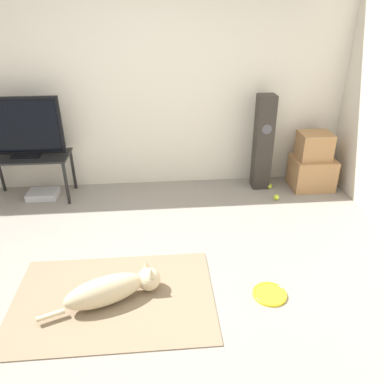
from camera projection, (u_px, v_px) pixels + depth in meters
The scene contains 13 objects.
ground_plane at pixel (126, 294), 3.01m from camera, with size 12.00×12.00×0.00m, color gray.
wall_back at pixel (129, 81), 4.28m from camera, with size 8.00×0.06×2.55m.
area_rug at pixel (114, 299), 2.95m from camera, with size 1.58×1.06×0.01m.
dog at pixel (114, 289), 2.88m from camera, with size 0.91×0.43×0.25m.
frisbee at pixel (270, 294), 2.99m from camera, with size 0.28×0.28×0.03m.
cardboard_box_lower at pixel (312, 173), 4.65m from camera, with size 0.50×0.42×0.39m.
cardboard_box_upper at pixel (314, 146), 4.49m from camera, with size 0.38×0.31×0.32m.
floor_speaker at pixel (263, 143), 4.49m from camera, with size 0.20×0.21×1.15m.
tv_stand at pixel (29, 162), 4.28m from camera, with size 0.92×0.46×0.53m.
tv at pixel (22, 128), 4.10m from camera, with size 0.87×0.20×0.67m.
tennis_ball_by_boxes at pixel (269, 186), 4.68m from camera, with size 0.07×0.07×0.07m.
tennis_ball_near_speaker at pixel (276, 197), 4.41m from camera, with size 0.07×0.07×0.07m.
game_console at pixel (43, 194), 4.47m from camera, with size 0.35×0.26×0.08m.
Camera 1 is at (0.33, -2.34, 2.11)m, focal length 35.00 mm.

